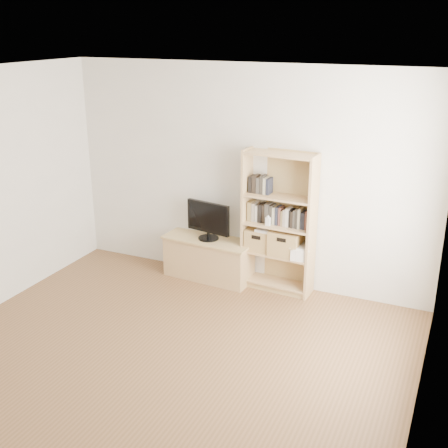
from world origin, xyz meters
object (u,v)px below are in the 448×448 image
Objects in this scene: basket_right at (286,243)px; laptop at (273,230)px; tv_stand at (209,259)px; television at (208,221)px; basket_left at (260,239)px; bookshelf at (278,223)px; baby_monitor at (268,221)px.

basket_right is 0.99× the size of laptop.
television is (0.00, 0.00, 0.50)m from tv_stand.
television is 1.88× the size of basket_left.
tv_stand is at bearing -173.23° from bookshelf.
tv_stand is 1.05m from bookshelf.
tv_stand is at bearing -173.04° from basket_left.
baby_monitor is at bearing -105.54° from laptop.
television is at bearing -173.91° from basket_right.
bookshelf reaches higher than tv_stand.
bookshelf is 2.84× the size of television.
basket_left is 0.89× the size of basket_right.
bookshelf is (0.87, 0.05, 0.59)m from tv_stand.
tv_stand is 10.82× the size of baby_monitor.
laptop is (-0.16, 0.00, 0.13)m from basket_right.
basket_left is at bearing -178.81° from bookshelf.
bookshelf reaches higher than basket_right.
baby_monitor is 0.33m from basket_right.
television is at bearing -168.30° from laptop.
bookshelf is at bearing 13.43° from laptop.
baby_monitor is at bearing -35.87° from basket_left.
tv_stand is 0.95m from laptop.
bookshelf is at bearing -0.52° from basket_left.
laptop is (-0.06, -0.01, -0.10)m from bookshelf.
baby_monitor is 0.32m from basket_left.
bookshelf reaches higher than basket_left.
basket_right is at bearing 12.39° from television.
laptop is at bearing 13.24° from television.
television is 0.78m from baby_monitor.
laptop is (0.04, 0.08, -0.13)m from baby_monitor.
basket_right is at bearing -1.71° from basket_left.
baby_monitor is at bearing 1.27° from tv_stand.
basket_left is 0.22m from laptop.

